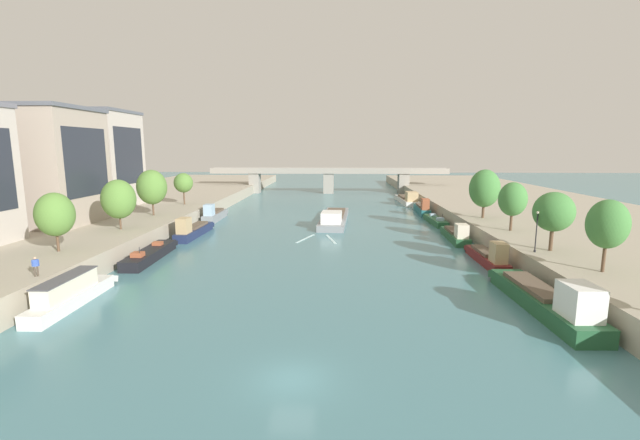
# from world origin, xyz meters

# --- Properties ---
(ground_plane) EXTENTS (400.00, 400.00, 0.00)m
(ground_plane) POSITION_xyz_m (0.00, 0.00, 0.00)
(ground_plane) COLOR teal
(quay_left) EXTENTS (36.00, 170.00, 2.37)m
(quay_left) POSITION_xyz_m (-38.71, 55.00, 1.19)
(quay_left) COLOR #A89E89
(quay_left) RESTS_ON ground
(quay_right) EXTENTS (36.00, 170.00, 2.37)m
(quay_right) POSITION_xyz_m (38.71, 55.00, 1.19)
(quay_right) COLOR #A89E89
(quay_right) RESTS_ON ground
(barge_midriver) EXTENTS (5.35, 21.48, 2.73)m
(barge_midriver) POSITION_xyz_m (1.92, 50.58, 0.82)
(barge_midriver) COLOR gray
(barge_midriver) RESTS_ON ground
(wake_behind_barge) EXTENTS (5.59, 6.07, 0.03)m
(wake_behind_barge) POSITION_xyz_m (-0.20, 36.95, 0.01)
(wake_behind_barge) COLOR silver
(wake_behind_barge) RESTS_ON ground
(moored_boat_left_far) EXTENTS (1.91, 10.98, 2.57)m
(moored_boat_left_far) POSITION_xyz_m (-18.95, 10.49, 1.07)
(moored_boat_left_far) COLOR silver
(moored_boat_left_far) RESTS_ON ground
(moored_boat_left_second) EXTENTS (2.51, 12.10, 2.24)m
(moored_boat_left_second) POSITION_xyz_m (-18.88, 25.23, 0.60)
(moored_boat_left_second) COLOR black
(moored_boat_left_second) RESTS_ON ground
(moored_boat_left_downstream) EXTENTS (2.34, 11.98, 3.23)m
(moored_boat_left_downstream) POSITION_xyz_m (-18.22, 37.99, 0.95)
(moored_boat_left_downstream) COLOR #1E284C
(moored_boat_left_downstream) RESTS_ON ground
(moored_boat_left_upstream) EXTENTS (2.10, 10.52, 3.23)m
(moored_boat_left_upstream) POSITION_xyz_m (-19.09, 51.86, 0.99)
(moored_boat_left_upstream) COLOR gray
(moored_boat_left_upstream) RESTS_ON ground
(moored_boat_right_downstream) EXTENTS (3.21, 15.00, 3.58)m
(moored_boat_right_downstream) POSITION_xyz_m (18.64, 10.61, 1.05)
(moored_boat_right_downstream) COLOR #235633
(moored_boat_right_downstream) RESTS_ON ground
(moored_boat_right_gap_after) EXTENTS (1.83, 10.70, 3.08)m
(moored_boat_right_gap_after) POSITION_xyz_m (18.95, 24.50, 0.88)
(moored_boat_right_gap_after) COLOR maroon
(moored_boat_right_gap_after) RESTS_ON ground
(moored_boat_right_lone) EXTENTS (2.34, 10.87, 2.81)m
(moored_boat_right_lone) POSITION_xyz_m (18.73, 36.74, 0.83)
(moored_boat_right_lone) COLOR #235633
(moored_boat_right_lone) RESTS_ON ground
(moored_boat_right_second) EXTENTS (2.25, 10.39, 2.08)m
(moored_boat_right_second) POSITION_xyz_m (18.98, 50.17, 0.53)
(moored_boat_right_second) COLOR #235633
(moored_boat_right_second) RESTS_ON ground
(moored_boat_right_midway) EXTENTS (2.15, 11.22, 3.26)m
(moored_boat_right_midway) POSITION_xyz_m (18.89, 61.23, 0.97)
(moored_boat_right_midway) COLOR #23666B
(moored_boat_right_midway) RESTS_ON ground
(moored_boat_right_near) EXTENTS (3.63, 16.29, 3.10)m
(moored_boat_right_near) POSITION_xyz_m (18.53, 76.74, 0.91)
(moored_boat_right_near) COLOR silver
(moored_boat_right_near) RESTS_ON ground
(tree_left_past_mid) EXTENTS (3.63, 3.63, 5.90)m
(tree_left_past_mid) POSITION_xyz_m (-25.41, 19.01, 6.10)
(tree_left_past_mid) COLOR brown
(tree_left_past_mid) RESTS_ON quay_left
(tree_left_midway) EXTENTS (4.16, 4.16, 6.31)m
(tree_left_midway) POSITION_xyz_m (-25.03, 30.80, 6.21)
(tree_left_midway) COLOR brown
(tree_left_midway) RESTS_ON quay_left
(tree_left_second) EXTENTS (4.43, 4.43, 6.94)m
(tree_left_second) POSITION_xyz_m (-25.70, 42.20, 6.68)
(tree_left_second) COLOR brown
(tree_left_second) RESTS_ON quay_left
(tree_left_by_lamp) EXTENTS (3.38, 3.38, 5.69)m
(tree_left_by_lamp) POSITION_xyz_m (-25.47, 55.03, 6.29)
(tree_left_by_lamp) COLOR brown
(tree_left_by_lamp) RESTS_ON quay_left
(tree_right_by_lamp) EXTENTS (3.22, 3.22, 6.09)m
(tree_right_by_lamp) POSITION_xyz_m (24.64, 13.84, 6.41)
(tree_right_by_lamp) COLOR brown
(tree_right_by_lamp) RESTS_ON quay_right
(tree_right_midway) EXTENTS (3.89, 3.89, 5.93)m
(tree_right_midway) POSITION_xyz_m (23.94, 21.31, 6.32)
(tree_right_midway) COLOR brown
(tree_right_midway) RESTS_ON quay_right
(tree_right_third) EXTENTS (3.42, 3.42, 6.05)m
(tree_right_third) POSITION_xyz_m (24.12, 31.89, 6.31)
(tree_right_third) COLOR brown
(tree_right_third) RESTS_ON quay_right
(tree_right_nearest) EXTENTS (4.36, 4.36, 7.12)m
(tree_right_nearest) POSITION_xyz_m (23.91, 41.66, 6.73)
(tree_right_nearest) COLOR brown
(tree_right_nearest) RESTS_ON quay_right
(lamppost_right_bank) EXTENTS (0.28, 0.28, 4.11)m
(lamppost_right_bank) POSITION_xyz_m (22.08, 20.59, 4.64)
(lamppost_right_bank) COLOR black
(lamppost_right_bank) RESTS_ON quay_right
(building_left_tall) EXTENTS (16.45, 12.52, 15.61)m
(building_left_tall) POSITION_xyz_m (-39.01, 34.74, 10.19)
(building_left_tall) COLOR #A89989
(building_left_tall) RESTS_ON quay_left
(building_left_far_end) EXTENTS (11.31, 12.55, 16.56)m
(building_left_far_end) POSITION_xyz_m (-39.01, 51.85, 10.67)
(building_left_far_end) COLOR #BCB2A8
(building_left_far_end) RESTS_ON quay_left
(bridge_far) EXTENTS (65.43, 4.40, 7.02)m
(bridge_far) POSITION_xyz_m (0.00, 98.05, 4.53)
(bridge_far) COLOR gray
(bridge_far) RESTS_ON ground
(person_on_quay) EXTENTS (0.45, 0.36, 1.62)m
(person_on_quay) POSITION_xyz_m (-21.74, 10.66, 3.30)
(person_on_quay) COLOR #473D33
(person_on_quay) RESTS_ON quay_left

